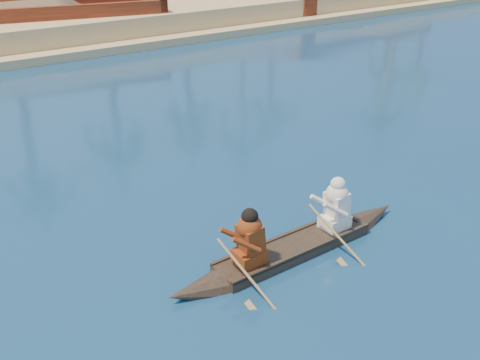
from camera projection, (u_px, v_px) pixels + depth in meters
canoe at (294, 240)px, 9.86m from camera, size 5.29×0.74×1.46m
barge_mid at (20, 26)px, 25.73m from camera, size 14.16×7.25×2.25m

